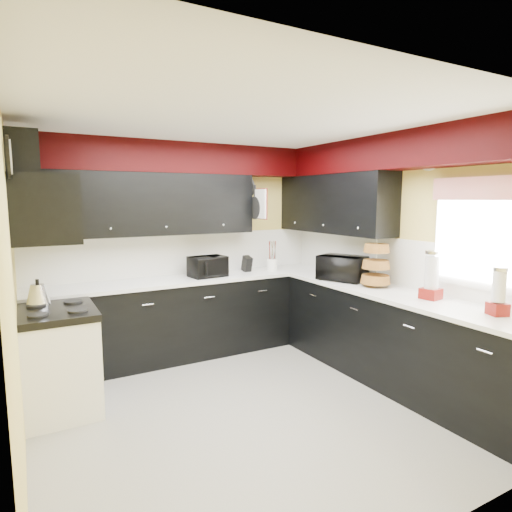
{
  "coord_description": "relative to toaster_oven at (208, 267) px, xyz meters",
  "views": [
    {
      "loc": [
        -1.73,
        -3.22,
        1.86
      ],
      "look_at": [
        0.55,
        0.9,
        1.23
      ],
      "focal_mm": 30.0,
      "sensor_mm": 36.0,
      "label": 1
    }
  ],
  "objects": [
    {
      "name": "upper_back",
      "position": [
        -0.7,
        0.18,
        0.74
      ],
      "size": [
        2.6,
        0.35,
        0.7
      ],
      "primitive_type": "cube",
      "color": "black",
      "rests_on": "wall_back"
    },
    {
      "name": "hood_duct",
      "position": [
        -1.88,
        -0.7,
        1.14
      ],
      "size": [
        0.24,
        0.4,
        0.4
      ],
      "primitive_type": "cube",
      "color": "black",
      "rests_on": "wall_left"
    },
    {
      "name": "cut_board",
      "position": [
        0.63,
        -0.15,
        0.74
      ],
      "size": [
        0.03,
        0.26,
        0.35
      ],
      "primitive_type": "cube",
      "color": "white",
      "rests_on": "upper_back"
    },
    {
      "name": "stove",
      "position": [
        -1.7,
        -0.7,
        -0.63
      ],
      "size": [
        0.6,
        0.75,
        0.86
      ],
      "primitive_type": "cube",
      "color": "white",
      "rests_on": "ground"
    },
    {
      "name": "pan_low",
      "position": [
        0.62,
        0.23,
        0.66
      ],
      "size": [
        0.03,
        0.24,
        0.42
      ],
      "primitive_type": null,
      "color": "black",
      "rests_on": "upper_back"
    },
    {
      "name": "utensil_crock",
      "position": [
        0.9,
        0.01,
        -0.05
      ],
      "size": [
        0.16,
        0.16,
        0.15
      ],
      "primitive_type": "cylinder",
      "rotation": [
        0.0,
        0.0,
        0.16
      ],
      "color": "white",
      "rests_on": "counter_back"
    },
    {
      "name": "cooktop",
      "position": [
        -1.7,
        -0.7,
        -0.17
      ],
      "size": [
        0.62,
        0.77,
        0.06
      ],
      "primitive_type": "cube",
      "color": "black",
      "rests_on": "stove"
    },
    {
      "name": "toaster_oven",
      "position": [
        0.0,
        0.0,
        0.0
      ],
      "size": [
        0.45,
        0.39,
        0.24
      ],
      "primitive_type": "imported",
      "rotation": [
        0.0,
        0.0,
        0.11
      ],
      "color": "black",
      "rests_on": "counter_back"
    },
    {
      "name": "pan_top",
      "position": [
        0.62,
        0.1,
        0.94
      ],
      "size": [
        0.03,
        0.22,
        0.4
      ],
      "primitive_type": null,
      "color": "black",
      "rests_on": "upper_back"
    },
    {
      "name": "splash_back",
      "position": [
        -0.2,
        0.34,
        0.13
      ],
      "size": [
        3.6,
        0.02,
        0.5
      ],
      "primitive_type": "cube",
      "color": "white",
      "rests_on": "counter_back"
    },
    {
      "name": "soffit_back",
      "position": [
        -0.2,
        0.17,
        1.26
      ],
      "size": [
        3.6,
        0.36,
        0.35
      ],
      "primitive_type": "cube",
      "color": "black",
      "rests_on": "wall_back"
    },
    {
      "name": "valance",
      "position": [
        1.53,
        -2.35,
        0.89
      ],
      "size": [
        0.04,
        0.88,
        0.2
      ],
      "primitive_type": "cube",
      "color": "red",
      "rests_on": "wall_right"
    },
    {
      "name": "wall_right",
      "position": [
        1.6,
        -1.45,
        0.19
      ],
      "size": [
        0.06,
        3.6,
        2.5
      ],
      "primitive_type": "cube",
      "color": "#E0C666",
      "rests_on": "ground"
    },
    {
      "name": "dispenser_b",
      "position": [
        1.36,
        -2.7,
        0.05
      ],
      "size": [
        0.17,
        0.17,
        0.35
      ],
      "primitive_type": null,
      "rotation": [
        0.0,
        0.0,
        -0.34
      ],
      "color": "maroon",
      "rests_on": "counter_right"
    },
    {
      "name": "pan_mid",
      "position": [
        0.62,
        -0.03,
        0.69
      ],
      "size": [
        0.03,
        0.28,
        0.46
      ],
      "primitive_type": null,
      "color": "black",
      "rests_on": "upper_back"
    },
    {
      "name": "window",
      "position": [
        1.59,
        -2.35,
        0.49
      ],
      "size": [
        0.03,
        0.86,
        0.96
      ],
      "primitive_type": null,
      "color": "white",
      "rests_on": "wall_right"
    },
    {
      "name": "counter_back",
      "position": [
        -0.2,
        0.05,
        -0.14
      ],
      "size": [
        3.62,
        0.64,
        0.04
      ],
      "primitive_type": "cube",
      "color": "white",
      "rests_on": "cab_back"
    },
    {
      "name": "knife_block",
      "position": [
        0.57,
        0.09,
        -0.02
      ],
      "size": [
        0.09,
        0.12,
        0.19
      ],
      "primitive_type": "cube",
      "rotation": [
        0.0,
        0.0,
        0.01
      ],
      "color": "black",
      "rests_on": "counter_back"
    },
    {
      "name": "upper_right",
      "position": [
        1.43,
        -0.55,
        0.74
      ],
      "size": [
        0.35,
        1.8,
        0.7
      ],
      "primitive_type": "cube",
      "color": "black",
      "rests_on": "wall_right"
    },
    {
      "name": "baskets",
      "position": [
        1.32,
        -1.4,
        0.12
      ],
      "size": [
        0.27,
        0.27,
        0.5
      ],
      "primitive_type": null,
      "color": "brown",
      "rests_on": "upper_right"
    },
    {
      "name": "soffit_right",
      "position": [
        1.42,
        -1.63,
        1.26
      ],
      "size": [
        0.36,
        3.24,
        0.35
      ],
      "primitive_type": "cube",
      "color": "black",
      "rests_on": "wall_right"
    },
    {
      "name": "cab_right",
      "position": [
        1.3,
        -1.75,
        -0.61
      ],
      "size": [
        0.6,
        3.0,
        0.9
      ],
      "primitive_type": "cube",
      "color": "black",
      "rests_on": "ground"
    },
    {
      "name": "counter_right",
      "position": [
        1.3,
        -1.75,
        -0.14
      ],
      "size": [
        0.64,
        3.02,
        0.04
      ],
      "primitive_type": "cube",
      "color": "white",
      "rests_on": "cab_right"
    },
    {
      "name": "ground",
      "position": [
        -0.2,
        -1.45,
        -1.06
      ],
      "size": [
        3.6,
        3.6,
        0.0
      ],
      "primitive_type": "plane",
      "color": "gray",
      "rests_on": "ground"
    },
    {
      "name": "splash_right",
      "position": [
        1.59,
        -1.45,
        0.13
      ],
      "size": [
        0.02,
        3.6,
        0.5
      ],
      "primitive_type": "cube",
      "color": "white",
      "rests_on": "counter_right"
    },
    {
      "name": "cab_back",
      "position": [
        -0.2,
        0.05,
        -0.61
      ],
      "size": [
        3.6,
        0.6,
        0.9
      ],
      "primitive_type": "cube",
      "color": "black",
      "rests_on": "ground"
    },
    {
      "name": "wall_left",
      "position": [
        -2.0,
        -1.45,
        0.19
      ],
      "size": [
        0.06,
        3.6,
        2.5
      ],
      "primitive_type": "cube",
      "color": "#E0C666",
      "rests_on": "ground"
    },
    {
      "name": "hood",
      "position": [
        -1.75,
        -0.7,
        0.72
      ],
      "size": [
        0.5,
        0.78,
        0.55
      ],
      "primitive_type": "cube",
      "color": "black",
      "rests_on": "wall_left"
    },
    {
      "name": "ceiling",
      "position": [
        -0.2,
        -1.45,
        1.44
      ],
      "size": [
        3.6,
        3.6,
        0.06
      ],
      "primitive_type": "cube",
      "color": "white",
      "rests_on": "wall_back"
    },
    {
      "name": "kettle",
      "position": [
        -1.83,
        -0.45,
        -0.05
      ],
      "size": [
        0.27,
        0.27,
        0.18
      ],
      "primitive_type": null,
      "rotation": [
        0.0,
        0.0,
        0.37
      ],
      "color": "silver",
      "rests_on": "cooktop"
    },
    {
      "name": "clock",
      "position": [
        -1.97,
        -1.2,
        1.09
      ],
      "size": [
        0.03,
        0.3,
        0.3
      ],
      "primitive_type": null,
      "color": "black",
      "rests_on": "wall_left"
    },
    {
      "name": "microwave",
      "position": [
        1.25,
        -0.95,
        0.02
      ],
      "size": [
        0.52,
        0.6,
        0.28
      ],
      "primitive_type": "imported",
      "rotation": [
        0.0,
        0.0,
        1.99
      ],
      "color": "black",
      "rests_on": "counter_right"
    },
    {
      "name": "wall_back",
      "position": [
        -0.2,
        0.35,
        0.19
      ],
      "size": [
        3.6,
        0.06,
        2.5
      ],
      "primitive_type": "cube",
      "color": "#E0C666",
      "rests_on": "ground"
    },
    {
      "name": "dispenser_a",
      "position": [
        1.36,
        -2.06,
        0.1
      ],
      "size": [
        0.18,
        0.18,
        0.44
      ],
      "primitive_type": null,
      "rotation": [
        0.0,
        0.0,
        0.17
      ],
      "color": "#5C1006",
      "rests_on": "counter_right"
    },
    {
      "name": "deco_plate",
      "position": [
        1.57,
        -1.8,
        1.19
      ],
      "size": [
        0.03,
        0.24,
        0.24
      ],
      "primitive_type": null,
      "color": "white",
      "rests_on": "wall_right"
    }
  ]
}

